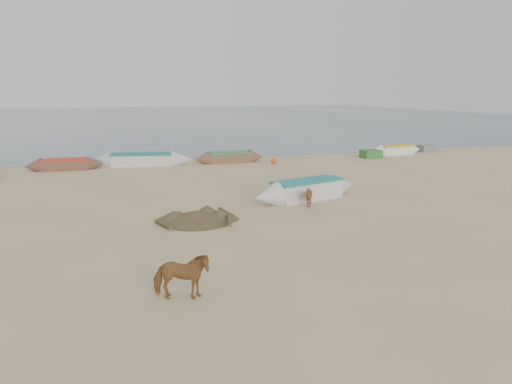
% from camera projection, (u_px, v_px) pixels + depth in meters
% --- Properties ---
extents(ground, '(140.00, 140.00, 0.00)m').
position_uv_depth(ground, '(290.00, 239.00, 18.55)').
color(ground, tan).
rests_on(ground, ground).
extents(sea, '(160.00, 160.00, 0.00)m').
position_uv_depth(sea, '(128.00, 118.00, 94.80)').
color(sea, slate).
rests_on(sea, ground).
extents(cow_adult, '(1.65, 1.07, 1.28)m').
position_uv_depth(cow_adult, '(181.00, 276.00, 13.11)').
color(cow_adult, brown).
rests_on(cow_adult, ground).
extents(calf_front, '(1.11, 1.05, 0.99)m').
position_uv_depth(calf_front, '(309.00, 196.00, 23.54)').
color(calf_front, '#58311B').
rests_on(calf_front, ground).
extents(near_canoe, '(6.52, 3.07, 1.01)m').
position_uv_depth(near_canoe, '(307.00, 190.00, 25.09)').
color(near_canoe, silver).
rests_on(near_canoe, ground).
extents(debris_pile, '(4.11, 4.11, 0.47)m').
position_uv_depth(debris_pile, '(196.00, 216.00, 20.99)').
color(debris_pile, brown).
rests_on(debris_pile, ground).
extents(waterline_canoes, '(48.02, 3.78, 0.91)m').
position_uv_depth(waterline_canoes, '(98.00, 161.00, 35.43)').
color(waterline_canoes, brown).
rests_on(waterline_canoes, ground).
extents(beach_clutter, '(45.12, 4.29, 0.64)m').
position_uv_depth(beach_clutter, '(245.00, 159.00, 37.62)').
color(beach_clutter, '#327043').
rests_on(beach_clutter, ground).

